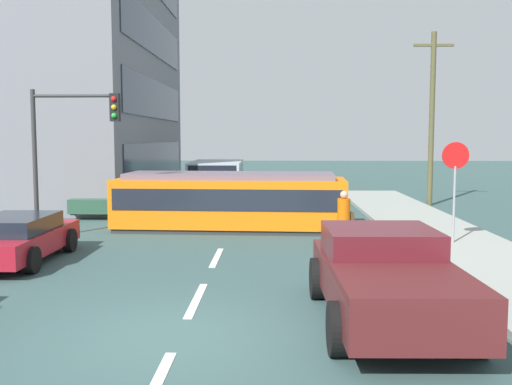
% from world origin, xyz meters
% --- Properties ---
extents(ground_plane, '(120.00, 120.00, 0.00)m').
position_xyz_m(ground_plane, '(0.00, 10.00, 0.00)').
color(ground_plane, '#355150').
extents(sidewalk_curb_right, '(3.20, 36.00, 0.14)m').
position_xyz_m(sidewalk_curb_right, '(6.80, 6.00, 0.07)').
color(sidewalk_curb_right, '#979E96').
rests_on(sidewalk_curb_right, ground).
extents(lane_stripe_1, '(0.16, 2.40, 0.01)m').
position_xyz_m(lane_stripe_1, '(0.00, 2.00, 0.01)').
color(lane_stripe_1, silver).
rests_on(lane_stripe_1, ground).
extents(lane_stripe_2, '(0.16, 2.40, 0.01)m').
position_xyz_m(lane_stripe_2, '(0.00, 6.00, 0.01)').
color(lane_stripe_2, silver).
rests_on(lane_stripe_2, ground).
extents(lane_stripe_3, '(0.16, 2.40, 0.01)m').
position_xyz_m(lane_stripe_3, '(0.00, 16.72, 0.01)').
color(lane_stripe_3, silver).
rests_on(lane_stripe_3, ground).
extents(lane_stripe_4, '(0.16, 2.40, 0.01)m').
position_xyz_m(lane_stripe_4, '(0.00, 22.72, 0.01)').
color(lane_stripe_4, silver).
rests_on(lane_stripe_4, ground).
extents(streetcar_tram, '(7.89, 2.87, 1.95)m').
position_xyz_m(streetcar_tram, '(0.01, 10.72, 1.01)').
color(streetcar_tram, orange).
rests_on(streetcar_tram, ground).
extents(city_bus, '(2.63, 5.38, 1.95)m').
position_xyz_m(city_bus, '(-1.39, 20.28, 1.11)').
color(city_bus, '#A8B3BB').
rests_on(city_bus, ground).
extents(pedestrian_crossing, '(0.47, 0.36, 1.67)m').
position_xyz_m(pedestrian_crossing, '(3.47, 7.17, 0.94)').
color(pedestrian_crossing, '#30374D').
rests_on(pedestrian_crossing, ground).
extents(pickup_truck_parked, '(2.37, 5.04, 1.55)m').
position_xyz_m(pickup_truck_parked, '(3.40, 0.76, 0.80)').
color(pickup_truck_parked, '#501B1D').
rests_on(pickup_truck_parked, ground).
extents(parked_sedan_mid, '(1.99, 4.34, 1.19)m').
position_xyz_m(parked_sedan_mid, '(-4.98, 5.31, 0.62)').
color(parked_sedan_mid, '#A31926').
rests_on(parked_sedan_mid, ground).
extents(parked_sedan_far, '(2.00, 4.21, 1.19)m').
position_xyz_m(parked_sedan_far, '(-5.46, 14.69, 0.62)').
color(parked_sedan_far, '#284D3B').
rests_on(parked_sedan_far, ground).
extents(stop_sign, '(0.76, 0.07, 2.88)m').
position_xyz_m(stop_sign, '(6.66, 7.66, 2.19)').
color(stop_sign, gray).
rests_on(stop_sign, sidewalk_curb_right).
extents(traffic_light_mast, '(2.73, 0.33, 4.60)m').
position_xyz_m(traffic_light_mast, '(-4.72, 8.58, 3.24)').
color(traffic_light_mast, '#333333').
rests_on(traffic_light_mast, ground).
extents(utility_pole_mid, '(1.80, 0.24, 7.91)m').
position_xyz_m(utility_pole_mid, '(8.73, 17.98, 4.13)').
color(utility_pole_mid, brown).
rests_on(utility_pole_mid, ground).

